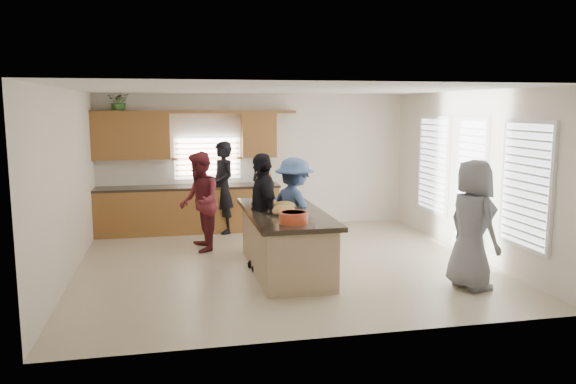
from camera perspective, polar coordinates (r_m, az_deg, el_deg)
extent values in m
plane|color=#BEAC8D|center=(9.22, -0.47, -7.30)|extent=(6.50, 6.50, 0.00)
cube|color=silver|center=(11.87, -3.35, 3.17)|extent=(6.50, 0.02, 2.80)
cube|color=silver|center=(6.06, 5.15, -2.17)|extent=(6.50, 0.02, 2.80)
cube|color=silver|center=(8.89, -21.49, 0.73)|extent=(0.02, 6.00, 2.80)
cube|color=silver|center=(10.09, 17.94, 1.79)|extent=(0.02, 6.00, 2.80)
cube|color=white|center=(8.87, -0.49, 10.38)|extent=(6.50, 6.00, 0.02)
cube|color=#905E2A|center=(11.57, -10.08, -1.85)|extent=(3.65, 0.62, 0.90)
cube|color=black|center=(11.49, -10.14, 0.48)|extent=(3.70, 0.65, 0.05)
cube|color=#905E2A|center=(11.55, -15.66, 5.44)|extent=(1.50, 0.36, 0.90)
cube|color=#905E2A|center=(11.66, -3.00, 5.78)|extent=(0.70, 0.36, 0.90)
cube|color=#905E2A|center=(11.52, -9.36, 8.03)|extent=(4.05, 0.40, 0.06)
cube|color=brown|center=(11.72, -8.17, 3.39)|extent=(1.35, 0.08, 0.85)
cube|color=white|center=(11.21, 14.52, 2.71)|extent=(0.06, 1.10, 1.75)
cube|color=white|center=(10.02, 18.01, 0.44)|extent=(0.06, 0.85, 2.25)
cube|color=white|center=(8.73, 22.97, 0.67)|extent=(0.06, 1.10, 1.75)
cube|color=tan|center=(8.73, -0.30, -5.22)|extent=(1.01, 2.50, 0.88)
cube|color=black|center=(8.63, -0.30, -2.15)|extent=(1.16, 2.70, 0.07)
cube|color=black|center=(8.83, -0.30, -7.74)|extent=(0.93, 2.42, 0.08)
cylinder|color=black|center=(8.42, -0.61, -2.10)|extent=(0.48, 0.48, 0.02)
ellipsoid|color=#C08C3C|center=(8.41, -0.61, -1.98)|extent=(0.43, 0.43, 0.19)
cylinder|color=black|center=(8.86, -0.36, -1.55)|extent=(0.39, 0.39, 0.02)
ellipsoid|color=#C08C3C|center=(8.86, -0.36, -1.44)|extent=(0.35, 0.35, 0.16)
cylinder|color=black|center=(9.13, -1.93, -1.25)|extent=(0.33, 0.33, 0.02)
ellipsoid|color=tan|center=(9.13, -1.93, -1.14)|extent=(0.30, 0.30, 0.13)
cylinder|color=#D34826|center=(7.70, 0.57, -2.62)|extent=(0.40, 0.40, 0.16)
cylinder|color=beige|center=(7.68, 0.57, -2.19)|extent=(0.33, 0.33, 0.04)
cylinder|color=white|center=(7.75, 2.48, -2.80)|extent=(0.09, 0.09, 0.09)
cylinder|color=#C298DD|center=(9.38, -2.23, -0.91)|extent=(0.20, 0.20, 0.05)
cylinder|color=silver|center=(9.75, -2.06, -0.19)|extent=(0.11, 0.11, 0.17)
imported|color=#396C2B|center=(11.55, -16.77, 8.81)|extent=(0.48, 0.44, 0.47)
imported|color=black|center=(11.34, -6.64, 0.46)|extent=(0.66, 0.79, 1.85)
imported|color=maroon|center=(9.98, -8.97, -0.98)|extent=(0.71, 0.89, 1.76)
imported|color=black|center=(8.75, -2.62, -1.99)|extent=(0.56, 1.11, 1.83)
imported|color=#394F7D|center=(9.28, 0.65, -1.76)|extent=(1.11, 1.27, 1.71)
imported|color=slate|center=(8.21, 18.22, -3.18)|extent=(0.71, 0.97, 1.82)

